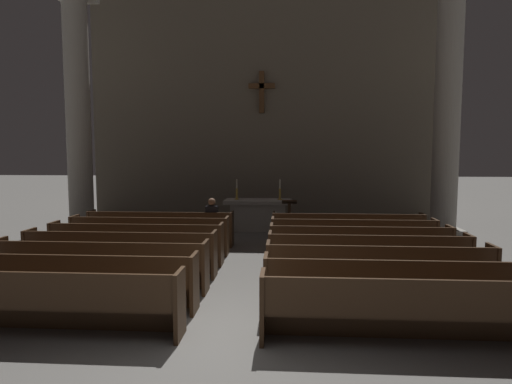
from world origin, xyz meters
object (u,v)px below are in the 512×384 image
Objects in this scene: pew_left_row_6 at (150,235)px; pew_right_row_3 at (378,270)px; pew_right_row_5 at (360,246)px; lone_worshipper at (212,221)px; candlestick_right at (280,193)px; altar at (258,214)px; pew_right_row_4 at (368,257)px; pew_left_row_4 at (120,253)px; pew_right_row_6 at (353,238)px; pew_right_row_1 at (410,310)px; column_right_second at (447,115)px; pew_left_row_7 at (161,228)px; lectern at (289,220)px; pew_right_row_2 at (392,287)px; pew_left_row_1 at (42,302)px; pew_left_row_3 at (101,265)px; pew_left_row_2 at (75,281)px; pew_right_row_7 at (347,230)px; candlestick_left at (237,193)px; column_left_second at (78,117)px; pew_left_row_5 at (136,243)px.

pew_left_row_6 is 1.00× the size of pew_right_row_3.
lone_worshipper is (-3.61, 1.99, 0.22)m from pew_right_row_5.
altar is at bearing 180.00° from candlestick_right.
pew_right_row_4 is 5.98× the size of candlestick_right.
pew_right_row_6 is at bearing 21.20° from pew_left_row_4.
pew_right_row_1 is 0.53× the size of column_right_second.
pew_left_row_7 is at bearing -165.62° from column_right_second.
lectern reaches higher than pew_right_row_3.
pew_left_row_6 and pew_right_row_3 have the same top height.
pew_right_row_2 is at bearing -53.71° from lone_worshipper.
pew_left_row_1 is 5.98× the size of candlestick_right.
pew_left_row_1 is at bearing -142.19° from pew_right_row_5.
altar reaches higher than pew_left_row_6.
pew_right_row_3 is 5.42m from lectern.
lectern reaches higher than altar.
pew_right_row_5 is at bearing -60.49° from altar.
pew_left_row_7 is at bearing 90.00° from pew_left_row_3.
pew_left_row_2 is 1.95m from pew_left_row_4.
candlestick_right is at bearing 126.08° from pew_right_row_7.
pew_right_row_6 is 2.73m from lectern.
pew_left_row_4 is 3.00× the size of lone_worshipper.
candlestick_right is at bearing 108.52° from pew_right_row_4.
candlestick_right reaches higher than pew_left_row_4.
pew_left_row_6 is 3.99m from candlestick_left.
column_left_second is 5.89m from lone_worshipper.
column_left_second is (-3.22, 3.09, 3.17)m from pew_left_row_6.
lone_worshipper is at bearing 121.49° from pew_right_row_1.
lectern is at bearing 103.82° from pew_right_row_2.
pew_left_row_4 is 0.53× the size of column_right_second.
pew_left_row_1 and pew_left_row_4 have the same top height.
pew_right_row_4 is 5.98m from altar.
candlestick_left and candlestick_right have the same top height.
pew_left_row_6 is (0.00, 3.90, 0.00)m from pew_left_row_2.
pew_left_row_3 is 6.37m from pew_right_row_7.
pew_right_row_6 is at bearing 30.19° from pew_left_row_3.
pew_right_row_5 is at bearing -21.20° from pew_left_row_7.
pew_left_row_5 is (0.00, 0.98, 0.00)m from pew_left_row_4.
candlestick_right is at bearing 47.17° from pew_left_row_6.
candlestick_left reaches higher than pew_right_row_2.
pew_left_row_1 is at bearing -103.55° from lone_worshipper.
column_right_second is (8.26, 2.12, 3.17)m from pew_left_row_7.
pew_left_row_5 is 0.53× the size of column_left_second.
lectern reaches higher than pew_right_row_1.
pew_right_row_2 is 2.93m from pew_right_row_5.
candlestick_right is (-1.82, 3.47, 0.74)m from pew_right_row_6.
pew_right_row_4 is 6.35m from candlestick_left.
lectern reaches higher than pew_right_row_6.
pew_right_row_3 is 1.80× the size of altar.
pew_left_row_6 is at bearing 135.88° from pew_right_row_1.
altar is (2.52, 6.40, 0.06)m from pew_left_row_3.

